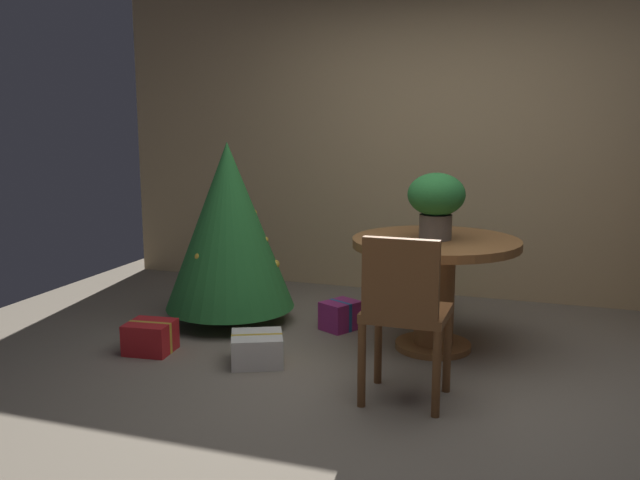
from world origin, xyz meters
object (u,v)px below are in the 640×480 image
(gift_box_red, at_px, (150,337))
(potted_plant, at_px, (419,277))
(gift_box_purple, at_px, (340,315))
(flower_vase, at_px, (436,199))
(round_dining_table, at_px, (435,271))
(holiday_tree, at_px, (229,226))
(wooden_chair_near, at_px, (404,308))
(gift_box_cream, at_px, (257,349))

(gift_box_red, bearing_deg, potted_plant, 46.39)
(gift_box_red, relative_size, gift_box_purple, 0.99)
(flower_vase, bearing_deg, gift_box_purple, 163.45)
(round_dining_table, relative_size, potted_plant, 2.24)
(flower_vase, height_order, potted_plant, flower_vase)
(gift_box_purple, height_order, potted_plant, potted_plant)
(holiday_tree, height_order, gift_box_purple, holiday_tree)
(round_dining_table, relative_size, holiday_tree, 0.81)
(wooden_chair_near, bearing_deg, gift_box_red, 171.22)
(gift_box_cream, bearing_deg, wooden_chair_near, -17.08)
(flower_vase, distance_m, wooden_chair_near, 1.04)
(gift_box_cream, height_order, potted_plant, potted_plant)
(holiday_tree, bearing_deg, wooden_chair_near, -34.18)
(holiday_tree, distance_m, gift_box_purple, 1.04)
(flower_vase, height_order, gift_box_red, flower_vase)
(wooden_chair_near, xyz_separation_m, gift_box_red, (-1.73, 0.27, -0.43))
(gift_box_red, bearing_deg, gift_box_cream, 2.78)
(wooden_chair_near, bearing_deg, round_dining_table, 90.00)
(round_dining_table, relative_size, wooden_chair_near, 1.18)
(flower_vase, xyz_separation_m, holiday_tree, (-1.53, 0.11, -0.27))
(flower_vase, distance_m, gift_box_cream, 1.47)
(wooden_chair_near, bearing_deg, potted_plant, 98.43)
(round_dining_table, bearing_deg, gift_box_red, -158.68)
(wooden_chair_near, xyz_separation_m, gift_box_cream, (-0.99, 0.30, -0.44))
(wooden_chair_near, distance_m, gift_box_cream, 1.12)
(holiday_tree, distance_m, potted_plant, 1.54)
(round_dining_table, bearing_deg, gift_box_cream, -147.08)
(flower_vase, relative_size, gift_box_red, 1.35)
(holiday_tree, height_order, potted_plant, holiday_tree)
(round_dining_table, height_order, flower_vase, flower_vase)
(potted_plant, bearing_deg, wooden_chair_near, -81.57)
(round_dining_table, xyz_separation_m, wooden_chair_near, (0.00, -0.94, 0.01))
(flower_vase, relative_size, gift_box_purple, 1.34)
(wooden_chair_near, relative_size, gift_box_purple, 2.90)
(round_dining_table, relative_size, gift_box_cream, 2.62)
(round_dining_table, distance_m, wooden_chair_near, 0.94)
(wooden_chair_near, distance_m, potted_plant, 1.84)
(potted_plant, bearing_deg, gift_box_cream, -115.64)
(round_dining_table, bearing_deg, wooden_chair_near, -90.00)
(holiday_tree, bearing_deg, gift_box_cream, -53.49)
(wooden_chair_near, bearing_deg, gift_box_purple, 121.83)
(round_dining_table, xyz_separation_m, gift_box_purple, (-0.71, 0.20, -0.42))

